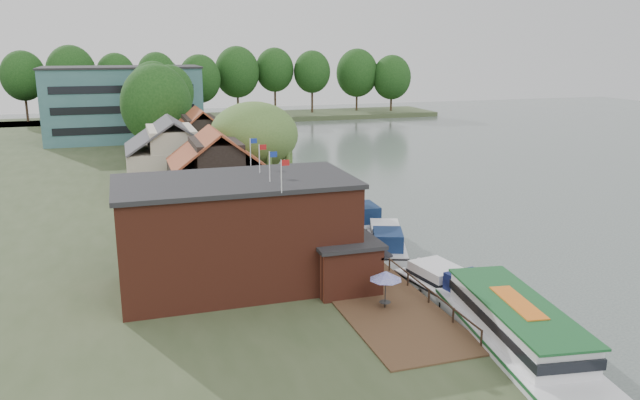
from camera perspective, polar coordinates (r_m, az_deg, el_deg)
ground at (r=49.23m, az=11.05°, el=-6.10°), size 260.00×260.00×0.00m
land_bank at (r=77.38m, az=-22.72°, el=0.82°), size 50.00×140.00×1.00m
quay_deck at (r=54.73m, az=-1.36°, el=-2.62°), size 6.00×50.00×0.10m
quay_rail at (r=55.85m, az=1.15°, el=-1.80°), size 0.20×49.00×1.00m
pub at (r=42.05m, az=-4.98°, el=-2.71°), size 20.00×11.00×7.30m
hotel_block at (r=110.73m, az=-17.51°, el=8.42°), size 25.40×12.40×12.30m
cottage_a at (r=56.05m, az=-9.43°, el=2.02°), size 8.60×7.60×8.50m
cottage_b at (r=65.50m, az=-13.35°, el=3.56°), size 9.60×8.60×8.50m
cottage_c at (r=74.72m, az=-10.86°, el=4.94°), size 7.60×7.60×8.50m
willow at (r=61.48m, az=-6.01°, el=4.10°), size 8.60×8.60×10.43m
umbrella_0 at (r=38.39m, az=6.00°, el=-8.14°), size 2.01×2.01×2.38m
umbrella_1 at (r=44.89m, az=2.30°, el=-4.74°), size 1.99×1.99×2.38m
umbrella_2 at (r=46.77m, az=2.49°, el=-3.96°), size 1.94×1.94×2.38m
umbrella_3 at (r=49.50m, az=1.47°, el=-2.93°), size 2.11×2.11×2.38m
umbrella_4 at (r=53.62m, az=-0.16°, el=-1.59°), size 1.94×1.94×2.38m
cruiser_0 at (r=42.19m, az=12.07°, el=-7.71°), size 5.11×11.12×2.63m
cruiser_1 at (r=51.50m, az=6.06°, el=-3.56°), size 6.55×10.66×2.47m
cruiser_2 at (r=58.68m, az=3.25°, el=-1.20°), size 4.08×11.06×2.68m
cruiser_3 at (r=69.85m, az=-0.67°, el=1.12°), size 5.88×9.87×2.26m
tour_boat at (r=35.52m, az=18.00°, el=-11.76°), size 6.48×15.81×3.35m
swan at (r=37.60m, az=14.96°, el=-12.51°), size 0.44×0.44×0.44m
bank_tree_0 at (r=81.94m, az=-14.67°, el=7.27°), size 8.79×8.79×13.48m
bank_tree_1 at (r=89.86m, az=-13.48°, el=7.78°), size 6.63×6.63×13.10m
bank_tree_2 at (r=100.51m, az=-14.89°, el=8.39°), size 7.26×7.26×13.34m
bank_tree_3 at (r=120.05m, az=-13.38°, el=8.94°), size 8.81×8.81×11.74m
bank_tree_4 at (r=126.85m, az=-13.27°, el=9.06°), size 6.26×6.26×11.16m
bank_tree_5 at (r=132.87m, az=-14.63°, el=9.88°), size 7.82×7.82×14.35m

